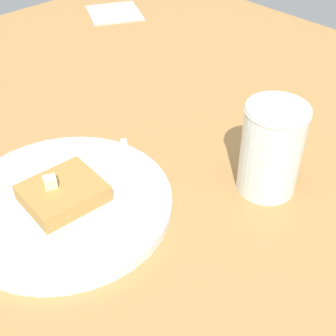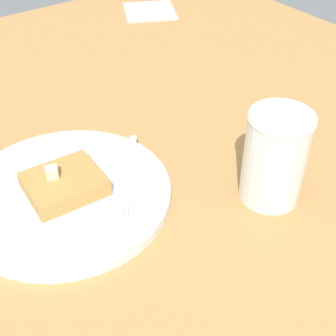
{
  "view_description": "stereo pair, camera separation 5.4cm",
  "coord_description": "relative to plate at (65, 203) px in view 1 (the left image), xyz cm",
  "views": [
    {
      "loc": [
        -35.42,
        26.0,
        41.05
      ],
      "look_at": [
        -4.94,
        -2.92,
        6.86
      ],
      "focal_mm": 50.0,
      "sensor_mm": 36.0,
      "label": 1
    },
    {
      "loc": [
        -38.89,
        21.84,
        41.05
      ],
      "look_at": [
        -4.94,
        -2.92,
        6.86
      ],
      "focal_mm": 50.0,
      "sensor_mm": 36.0,
      "label": 2
    }
  ],
  "objects": [
    {
      "name": "plate",
      "position": [
        0.0,
        0.0,
        0.0
      ],
      "size": [
        25.31,
        25.31,
        1.35
      ],
      "color": "white",
      "rests_on": "table_surface"
    },
    {
      "name": "toast_slice_center",
      "position": [
        0.0,
        0.0,
        1.59
      ],
      "size": [
        8.03,
        9.07,
        2.03
      ],
      "primitive_type": "cube",
      "rotation": [
        0.0,
        0.0,
        -0.06
      ],
      "color": "#B1823F",
      "rests_on": "plate"
    },
    {
      "name": "table_surface",
      "position": [
        -2.01,
        -7.22,
        -1.96
      ],
      "size": [
        126.01,
        126.01,
        2.36
      ],
      "primitive_type": "cube",
      "color": "#B17F46",
      "rests_on": "ground"
    },
    {
      "name": "butter_pat_primary",
      "position": [
        0.77,
        0.93,
        3.31
      ],
      "size": [
        1.68,
        1.76,
        1.4
      ],
      "primitive_type": "cube",
      "rotation": [
        0.0,
        0.0,
        1.21
      ],
      "color": "beige",
      "rests_on": "toast_slice_center"
    },
    {
      "name": "napkin",
      "position": [
        44.53,
        -42.62,
        -0.63
      ],
      "size": [
        15.51,
        15.18,
        0.3
      ],
      "primitive_type": "cube",
      "rotation": [
        0.0,
        0.0,
        -0.47
      ],
      "color": "beige",
      "rests_on": "table_surface"
    },
    {
      "name": "fork",
      "position": [
        -3.1,
        -7.34,
        0.75
      ],
      "size": [
        14.0,
        10.25,
        0.36
      ],
      "color": "silver",
      "rests_on": "plate"
    },
    {
      "name": "syrup_jar",
      "position": [
        -13.9,
        -20.28,
        4.52
      ],
      "size": [
        7.47,
        7.47,
        11.53
      ],
      "color": "#552B08",
      "rests_on": "table_surface"
    }
  ]
}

